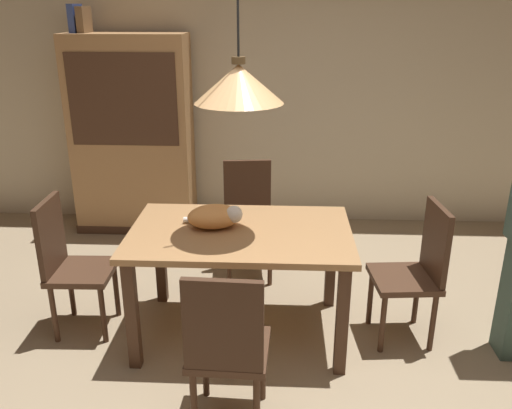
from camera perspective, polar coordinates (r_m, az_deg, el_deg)
The scene contains 12 objects.
ground at distance 3.30m, azimuth 0.45°, elevation -18.61°, with size 10.00×10.00×0.00m, color #998466.
back_wall at distance 5.24m, azimuth 1.71°, elevation 13.66°, with size 6.40×0.10×2.90m, color beige.
dining_table at distance 3.40m, azimuth -1.66°, elevation -4.33°, with size 1.40×0.90×0.75m.
chair_right_side at distance 3.57m, azimuth 16.85°, elevation -6.47°, with size 0.43×0.43×0.93m.
chair_left_side at distance 3.72m, azimuth -19.35°, elevation -5.67°, with size 0.41×0.41×0.93m.
chair_far_back at distance 4.26m, azimuth -0.87°, elevation -1.03°, with size 0.44×0.44×0.93m.
chair_near_front at distance 2.71m, azimuth -3.15°, elevation -14.82°, with size 0.42×0.42×0.93m.
cat_sleeping at distance 3.38m, azimuth -4.31°, elevation -1.27°, with size 0.40×0.29×0.16m.
pendant_lamp at distance 3.12m, azimuth -1.86°, elevation 12.83°, with size 0.52×0.52×1.30m.
hutch_bookcase at distance 5.21m, azimuth -13.04°, elevation 6.82°, with size 1.12×0.45×1.85m.
book_blue_wide at distance 5.20m, azimuth -18.75°, elevation 18.34°, with size 0.06×0.24×0.24m, color #384C93.
book_brown_thick at distance 5.18m, azimuth -17.92°, elevation 18.31°, with size 0.06×0.24×0.22m, color brown.
Camera 1 is at (0.10, -2.55, 2.08)m, focal length 37.39 mm.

